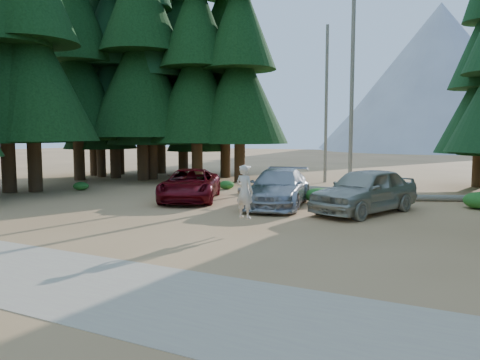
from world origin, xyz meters
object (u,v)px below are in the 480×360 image
(log_left, at_px, (315,189))
(frisbee_player, at_px, (244,191))
(silver_minivan_right, at_px, (365,190))
(red_pickup, at_px, (190,185))
(log_right, at_px, (465,198))
(log_mid, at_px, (268,193))
(silver_minivan_center, at_px, (278,188))

(log_left, bearing_deg, frisbee_player, -86.77)
(silver_minivan_right, bearing_deg, frisbee_player, -95.58)
(red_pickup, distance_m, log_right, 12.79)
(silver_minivan_right, relative_size, frisbee_player, 3.05)
(red_pickup, distance_m, frisbee_player, 7.49)
(red_pickup, height_order, log_left, red_pickup)
(red_pickup, distance_m, log_mid, 4.10)
(silver_minivan_center, bearing_deg, log_left, 78.97)
(log_left, xyz_separation_m, log_right, (7.24, -0.13, -0.02))
(frisbee_player, bearing_deg, silver_minivan_center, -70.26)
(red_pickup, distance_m, silver_minivan_center, 4.39)
(silver_minivan_center, relative_size, log_mid, 1.49)
(red_pickup, distance_m, silver_minivan_right, 8.08)
(log_mid, height_order, log_right, log_mid)
(silver_minivan_right, bearing_deg, log_mid, 172.76)
(silver_minivan_center, bearing_deg, red_pickup, 170.94)
(frisbee_player, distance_m, log_mid, 8.78)
(silver_minivan_center, distance_m, silver_minivan_right, 3.69)
(silver_minivan_center, height_order, silver_minivan_right, silver_minivan_right)
(silver_minivan_right, xyz_separation_m, log_right, (3.46, 5.28, -0.74))
(red_pickup, bearing_deg, silver_minivan_center, -21.50)
(silver_minivan_right, height_order, frisbee_player, frisbee_player)
(frisbee_player, relative_size, log_mid, 0.46)
(red_pickup, xyz_separation_m, log_right, (11.53, 5.49, -0.59))
(red_pickup, relative_size, silver_minivan_right, 1.01)
(silver_minivan_center, bearing_deg, log_mid, 109.52)
(log_right, bearing_deg, log_mid, 171.95)
(silver_minivan_right, distance_m, log_left, 6.64)
(log_left, bearing_deg, log_mid, -126.60)
(log_mid, relative_size, log_right, 0.80)
(log_right, bearing_deg, frisbee_player, -142.87)
(red_pickup, height_order, log_right, red_pickup)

